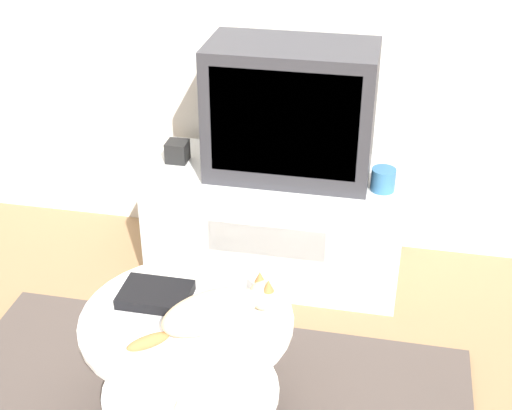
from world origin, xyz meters
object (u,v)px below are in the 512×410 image
at_px(tv, 291,111).
at_px(speaker, 177,151).
at_px(cat, 217,310).
at_px(dvd_box, 156,295).

xyz_separation_m(tv, speaker, (-0.49, 0.01, -0.23)).
relative_size(tv, speaker, 7.40).
bearing_deg(tv, cat, -94.21).
bearing_deg(cat, dvd_box, 119.37).
height_order(dvd_box, cat, cat).
bearing_deg(cat, speaker, 72.36).
relative_size(speaker, dvd_box, 0.40).
bearing_deg(cat, tv, 44.51).
bearing_deg(speaker, cat, -66.36).
xyz_separation_m(tv, cat, (-0.07, -0.94, -0.28)).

